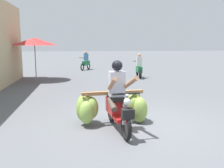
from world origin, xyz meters
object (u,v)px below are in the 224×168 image
(motorbike_distant_ahead_left, at_px, (86,62))
(market_umbrella_near_shop, at_px, (34,41))
(motorbike_main_loaded, at_px, (113,105))
(motorbike_distant_ahead_right, at_px, (139,68))

(motorbike_distant_ahead_left, distance_m, market_umbrella_near_shop, 6.01)
(motorbike_main_loaded, relative_size, market_umbrella_near_shop, 0.79)
(motorbike_main_loaded, relative_size, motorbike_distant_ahead_left, 1.24)
(motorbike_main_loaded, height_order, market_umbrella_near_shop, market_umbrella_near_shop)
(motorbike_distant_ahead_left, relative_size, motorbike_distant_ahead_right, 0.92)
(motorbike_distant_ahead_left, distance_m, motorbike_distant_ahead_right, 5.69)
(market_umbrella_near_shop, bearing_deg, motorbike_distant_ahead_right, 2.02)
(motorbike_distant_ahead_left, bearing_deg, motorbike_distant_ahead_right, -59.70)
(motorbike_distant_ahead_left, bearing_deg, market_umbrella_near_shop, -118.67)
(motorbike_main_loaded, distance_m, motorbike_distant_ahead_left, 12.92)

